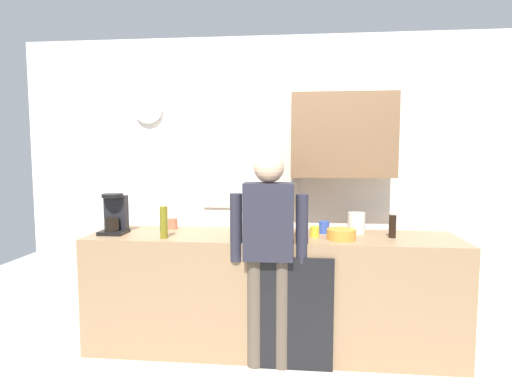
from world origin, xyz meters
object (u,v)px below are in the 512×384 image
coffee_maker (115,216)px  bottle_red_vinegar (285,225)px  bottle_dark_sauce (392,226)px  person_at_sink (269,242)px  cup_terracotta_mug (173,224)px  cup_blue_mug (324,227)px  storage_canister (356,223)px  bottle_amber_beer (283,218)px  bottle_olive_oil (164,222)px  cup_yellow_cup (315,232)px  mixing_bowl (341,234)px  dish_soap (247,226)px

coffee_maker → bottle_red_vinegar: 1.40m
bottle_dark_sauce → person_at_sink: 0.99m
bottle_dark_sauce → cup_terracotta_mug: bearing=173.8°
cup_blue_mug → storage_canister: (0.26, 0.04, 0.03)m
bottle_amber_beer → storage_canister: size_ratio=1.35×
bottle_olive_oil → cup_yellow_cup: (1.16, 0.16, -0.08)m
coffee_maker → cup_terracotta_mug: size_ratio=3.59×
coffee_maker → bottle_amber_beer: (1.37, 0.19, -0.03)m
bottle_red_vinegar → mixing_bowl: size_ratio=1.00×
bottle_olive_oil → bottle_dark_sauce: bearing=6.3°
person_at_sink → dish_soap: bearing=128.8°
bottle_amber_beer → mixing_bowl: size_ratio=1.05×
coffee_maker → bottle_amber_beer: coffee_maker is taller
dish_soap → bottle_red_vinegar: bearing=-16.3°
coffee_maker → cup_yellow_cup: bearing=0.3°
coffee_maker → cup_blue_mug: coffee_maker is taller
bottle_red_vinegar → person_at_sink: size_ratio=0.14×
bottle_red_vinegar → storage_canister: bottle_red_vinegar is taller
coffee_maker → cup_yellow_cup: size_ratio=3.88×
cup_terracotta_mug → storage_canister: (1.56, -0.04, 0.04)m
cup_blue_mug → mixing_bowl: cup_blue_mug is taller
storage_canister → person_at_sink: bearing=-146.2°
bottle_dark_sauce → cup_blue_mug: size_ratio=1.80×
bottle_red_vinegar → person_at_sink: (-0.11, -0.17, -0.10)m
bottle_olive_oil → cup_terracotta_mug: (-0.05, 0.39, -0.08)m
bottle_olive_oil → storage_canister: size_ratio=1.47×
bottle_olive_oil → bottle_dark_sauce: size_ratio=1.39×
bottle_dark_sauce → cup_blue_mug: 0.53m
coffee_maker → cup_yellow_cup: (1.63, 0.01, -0.10)m
bottle_olive_oil → dish_soap: size_ratio=1.39×
coffee_maker → bottle_olive_oil: size_ratio=1.32×
bottle_dark_sauce → person_at_sink: person_at_sink is taller
mixing_bowl → storage_canister: storage_canister is taller
bottle_red_vinegar → coffee_maker: bearing=176.7°
cup_yellow_cup → person_at_sink: (-0.34, -0.27, -0.03)m
cup_blue_mug → dish_soap: bearing=-165.4°
mixing_bowl → person_at_sink: bearing=-160.3°
bottle_red_vinegar → bottle_olive_oil: size_ratio=0.88×
coffee_maker → person_at_sink: person_at_sink is taller
bottle_red_vinegar → cup_terracotta_mug: bearing=161.7°
coffee_maker → cup_yellow_cup: 1.63m
bottle_amber_beer → bottle_olive_oil: bearing=-159.3°
coffee_maker → bottle_red_vinegar: (1.40, -0.08, -0.04)m
bottle_amber_beer → cup_blue_mug: size_ratio=2.30×
bottle_dark_sauce → storage_canister: 0.30m
coffee_maker → cup_terracotta_mug: bearing=30.7°
coffee_maker → cup_terracotta_mug: (0.41, 0.24, -0.10)m
bottle_olive_oil → cup_terracotta_mug: bottle_olive_oil is taller
coffee_maker → storage_canister: 1.99m
person_at_sink → coffee_maker: bearing=171.6°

